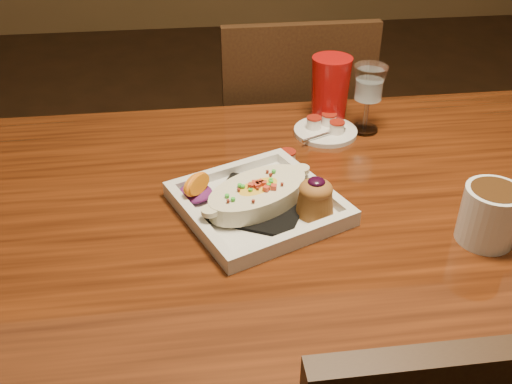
{
  "coord_description": "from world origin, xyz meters",
  "views": [
    {
      "loc": [
        -0.29,
        -0.85,
        1.35
      ],
      "look_at": [
        -0.18,
        0.03,
        0.77
      ],
      "focal_mm": 40.0,
      "sensor_mm": 36.0,
      "label": 1
    }
  ],
  "objects": [
    {
      "name": "plate",
      "position": [
        -0.17,
        -0.01,
        0.78
      ],
      "size": [
        0.34,
        0.34,
        0.08
      ],
      "rotation": [
        0.0,
        0.0,
        0.4
      ],
      "color": "silver",
      "rests_on": "table"
    },
    {
      "name": "saucer",
      "position": [
        0.01,
        0.28,
        0.76
      ],
      "size": [
        0.14,
        0.14,
        0.1
      ],
      "color": "silver",
      "rests_on": "table"
    },
    {
      "name": "coffee_mug",
      "position": [
        0.2,
        -0.14,
        0.8
      ],
      "size": [
        0.13,
        0.1,
        0.1
      ],
      "rotation": [
        0.0,
        0.0,
        -0.02
      ],
      "color": "silver",
      "rests_on": "table"
    },
    {
      "name": "creamer_loose",
      "position": [
        -0.09,
        0.16,
        0.76
      ],
      "size": [
        0.04,
        0.04,
        0.03
      ],
      "color": "white",
      "rests_on": "table"
    },
    {
      "name": "table",
      "position": [
        0.0,
        0.0,
        0.65
      ],
      "size": [
        1.5,
        0.9,
        0.75
      ],
      "color": "#62290E",
      "rests_on": "floor"
    },
    {
      "name": "goblet",
      "position": [
        0.11,
        0.28,
        0.86
      ],
      "size": [
        0.07,
        0.07,
        0.15
      ],
      "color": "silver",
      "rests_on": "table"
    },
    {
      "name": "chair_far",
      "position": [
        -0.0,
        0.63,
        0.51
      ],
      "size": [
        0.42,
        0.42,
        0.93
      ],
      "rotation": [
        0.0,
        0.0,
        3.14
      ],
      "color": "black",
      "rests_on": "floor"
    },
    {
      "name": "red_tumbler",
      "position": [
        0.04,
        0.34,
        0.83
      ],
      "size": [
        0.09,
        0.09,
        0.15
      ],
      "primitive_type": "cone",
      "color": "#9E0B0B",
      "rests_on": "table"
    }
  ]
}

